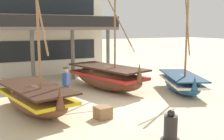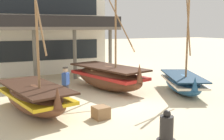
{
  "view_description": "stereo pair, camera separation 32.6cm",
  "coord_description": "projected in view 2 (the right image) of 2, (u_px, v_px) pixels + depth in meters",
  "views": [
    {
      "loc": [
        -5.72,
        -10.37,
        3.44
      ],
      "look_at": [
        0.0,
        1.0,
        1.4
      ],
      "focal_mm": 43.03,
      "sensor_mm": 36.0,
      "label": 1
    },
    {
      "loc": [
        -5.43,
        -10.51,
        3.44
      ],
      "look_at": [
        0.0,
        1.0,
        1.4
      ],
      "focal_mm": 43.03,
      "sensor_mm": 36.0,
      "label": 2
    }
  ],
  "objects": [
    {
      "name": "capstan_winch",
      "position": [
        166.0,
        130.0,
        7.99
      ],
      "size": [
        0.59,
        0.59,
        1.03
      ],
      "color": "black",
      "rests_on": "ground"
    },
    {
      "name": "ground_plane",
      "position": [
        121.0,
        103.0,
        12.22
      ],
      "size": [
        120.0,
        120.0,
        0.0
      ],
      "primitive_type": "plane",
      "color": "beige"
    },
    {
      "name": "fishing_boat_centre_large",
      "position": [
        35.0,
        97.0,
        10.97
      ],
      "size": [
        2.67,
        4.68,
        6.51
      ],
      "color": "brown",
      "rests_on": "ground"
    },
    {
      "name": "fishing_boat_far_right",
      "position": [
        183.0,
        82.0,
        14.26
      ],
      "size": [
        3.08,
        4.36,
        5.34
      ],
      "color": "#23517A",
      "rests_on": "ground"
    },
    {
      "name": "fisherman_by_hull",
      "position": [
        66.0,
        86.0,
        12.07
      ],
      "size": [
        0.4,
        0.42,
        1.68
      ],
      "color": "#33333D",
      "rests_on": "ground"
    },
    {
      "name": "cargo_crate",
      "position": [
        101.0,
        112.0,
        10.18
      ],
      "size": [
        0.64,
        0.64,
        0.47
      ],
      "primitive_type": "cube",
      "rotation": [
        0.0,
        0.0,
        0.14
      ],
      "color": "olive",
      "rests_on": "ground"
    },
    {
      "name": "fishing_boat_near_left",
      "position": [
        108.0,
        77.0,
        14.84
      ],
      "size": [
        3.08,
        5.23,
        6.64
      ],
      "color": "brown",
      "rests_on": "ground"
    },
    {
      "name": "harbor_building_main",
      "position": [
        40.0,
        27.0,
        21.38
      ],
      "size": [
        9.4,
        8.33,
        6.81
      ],
      "color": "silver",
      "rests_on": "ground"
    }
  ]
}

